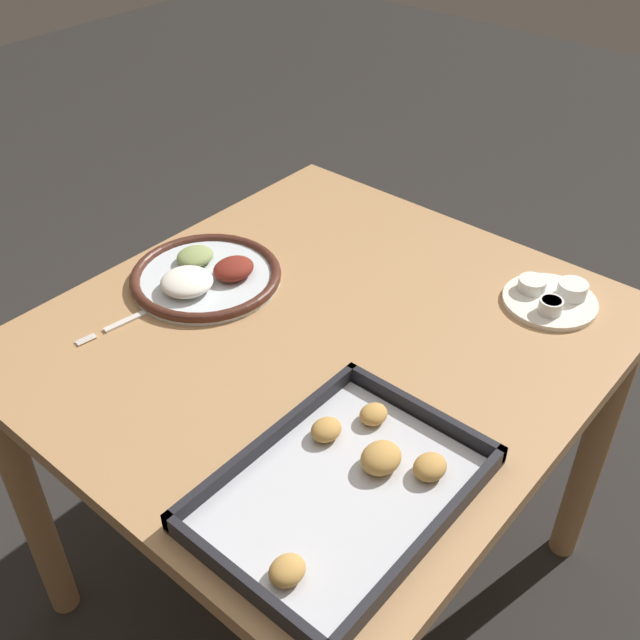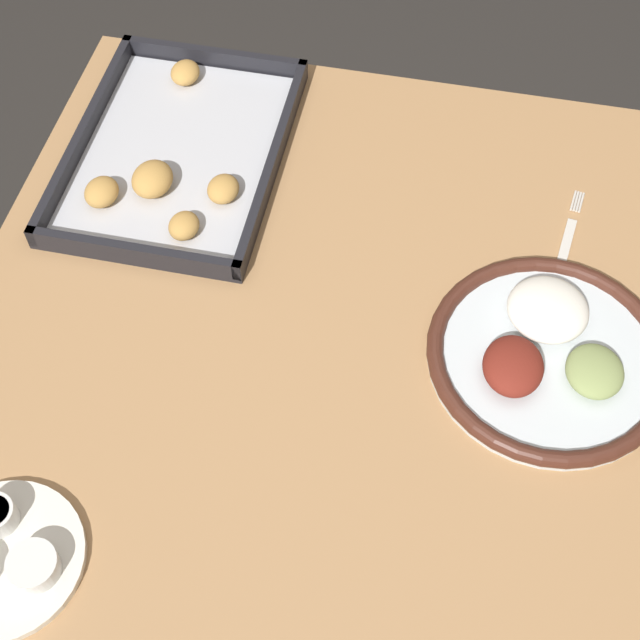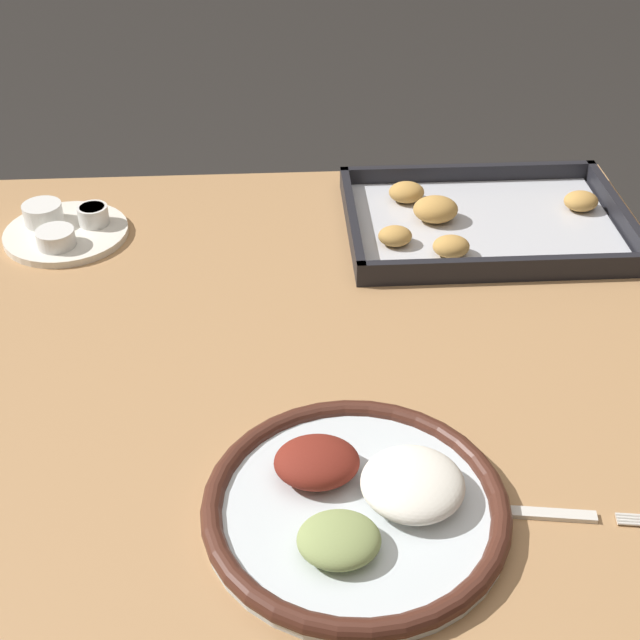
{
  "view_description": "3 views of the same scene",
  "coord_description": "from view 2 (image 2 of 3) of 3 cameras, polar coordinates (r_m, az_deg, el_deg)",
  "views": [
    {
      "loc": [
        0.77,
        0.65,
        1.53
      ],
      "look_at": [
        0.01,
        0.0,
        0.75
      ],
      "focal_mm": 42.0,
      "sensor_mm": 36.0,
      "label": 1
    },
    {
      "loc": [
        -0.56,
        -0.12,
        1.61
      ],
      "look_at": [
        0.01,
        0.0,
        0.75
      ],
      "focal_mm": 50.0,
      "sensor_mm": 36.0,
      "label": 2
    },
    {
      "loc": [
        -0.04,
        -0.83,
        1.34
      ],
      "look_at": [
        0.01,
        0.0,
        0.75
      ],
      "focal_mm": 50.0,
      "sensor_mm": 36.0,
      "label": 3
    }
  ],
  "objects": [
    {
      "name": "ground_plane",
      "position": [
        1.71,
        -0.05,
        -14.4
      ],
      "size": [
        8.0,
        8.0,
        0.0
      ],
      "primitive_type": "plane",
      "color": "#282623"
    },
    {
      "name": "dining_table",
      "position": [
        1.16,
        -0.07,
        -4.35
      ],
      "size": [
        0.95,
        0.88,
        0.72
      ],
      "color": "#AD7F51",
      "rests_on": "ground_plane"
    },
    {
      "name": "dinner_plate",
      "position": [
        1.07,
        14.4,
        -2.05
      ],
      "size": [
        0.29,
        0.29,
        0.05
      ],
      "color": "silver",
      "rests_on": "dining_table"
    },
    {
      "name": "fork",
      "position": [
        1.18,
        15.35,
        4.24
      ],
      "size": [
        0.19,
        0.04,
        0.0
      ],
      "rotation": [
        0.0,
        0.0,
        -0.14
      ],
      "color": "silver",
      "rests_on": "dining_table"
    },
    {
      "name": "baking_tray",
      "position": [
        1.25,
        -9.23,
        10.34
      ],
      "size": [
        0.39,
        0.28,
        0.04
      ],
      "color": "black",
      "rests_on": "dining_table"
    }
  ]
}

